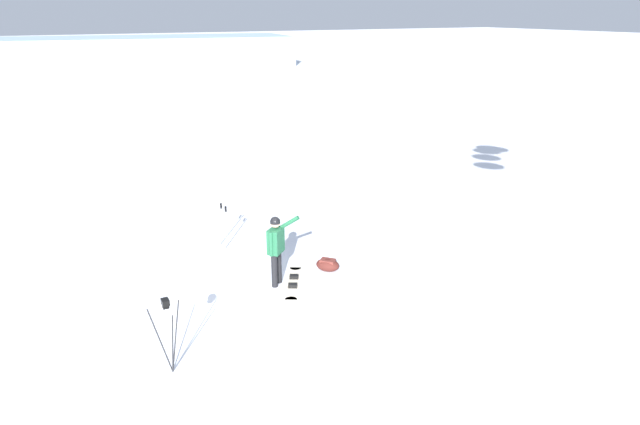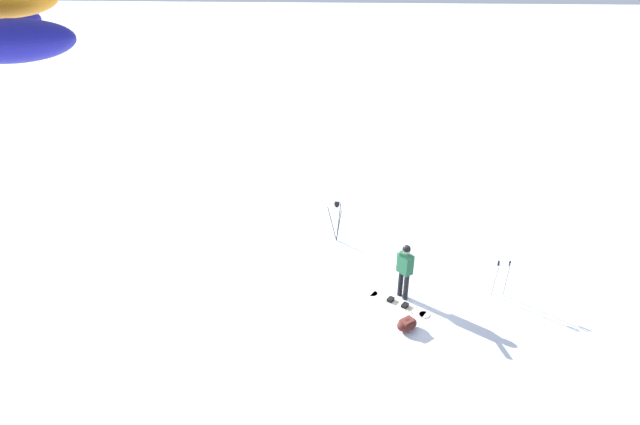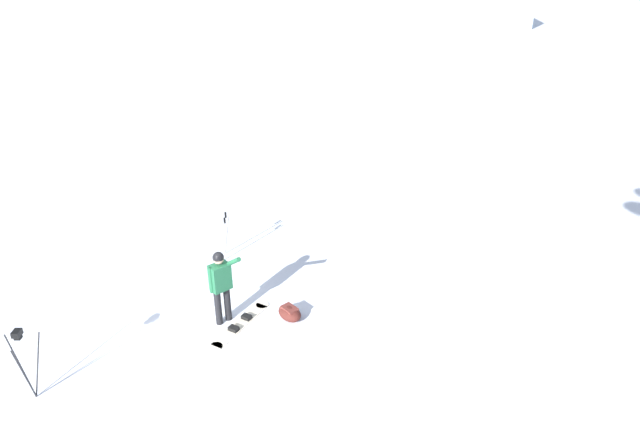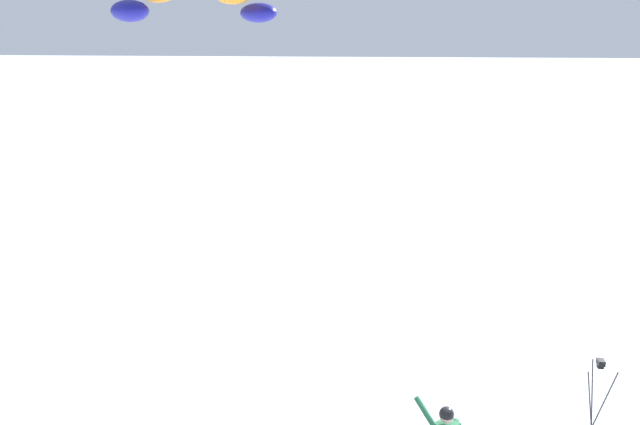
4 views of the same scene
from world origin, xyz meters
The scene contains 6 objects.
ground_plane centered at (0.00, 0.00, 0.00)m, with size 300.00×300.00×0.00m, color white.
snowboarder centered at (-0.59, -0.73, 1.00)m, with size 0.73×0.52×1.68m.
snowboard centered at (-0.94, -0.61, 0.02)m, with size 1.05×1.66×0.10m.
gear_bag_large centered at (-1.95, -0.81, 0.16)m, with size 0.67×0.69×0.30m.
camera_tripod centered at (2.33, 1.38, 1.01)m, with size 0.57×0.50×1.43m.
ski_poles centered at (-0.26, -3.38, 0.77)m, with size 0.22×0.35×1.16m.
Camera 2 is at (-11.76, 0.16, 8.07)m, focal length 27.06 mm.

